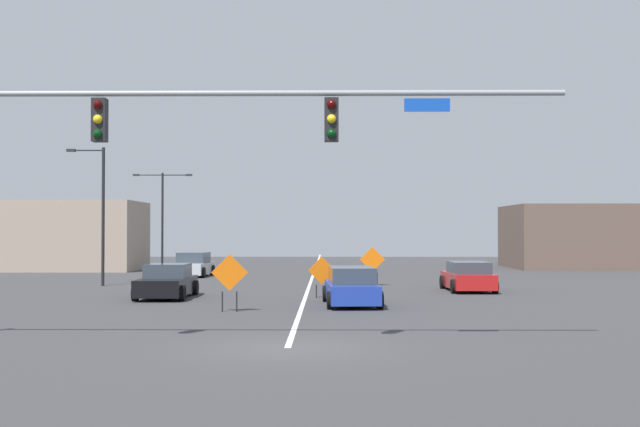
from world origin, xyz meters
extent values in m
plane|color=#38383A|center=(0.00, 0.00, 0.00)|extent=(137.36, 137.36, 0.00)
cube|color=white|center=(0.00, 38.16, 0.00)|extent=(0.16, 76.31, 0.01)
cylinder|color=gray|center=(-1.75, 0.00, 6.13)|extent=(16.81, 0.14, 0.14)
cube|color=black|center=(-4.55, 0.00, 5.48)|extent=(0.34, 0.32, 1.05)
sphere|color=#3A0503|center=(-4.55, -0.17, 5.83)|extent=(0.22, 0.22, 0.22)
sphere|color=yellow|center=(-4.55, -0.17, 5.48)|extent=(0.22, 0.22, 0.22)
sphere|color=black|center=(-4.55, -0.17, 5.13)|extent=(0.22, 0.22, 0.22)
cube|color=black|center=(1.05, 0.00, 5.48)|extent=(0.34, 0.32, 1.05)
sphere|color=#3A0503|center=(1.05, -0.17, 5.83)|extent=(0.22, 0.22, 0.22)
sphere|color=yellow|center=(1.05, -0.17, 5.48)|extent=(0.22, 0.22, 0.22)
sphere|color=black|center=(1.05, -0.17, 5.13)|extent=(0.22, 0.22, 0.22)
cube|color=#1447B7|center=(3.36, 0.00, 5.84)|extent=(1.10, 0.03, 0.32)
cylinder|color=black|center=(-10.54, 22.06, 3.54)|extent=(0.16, 0.16, 7.08)
cylinder|color=black|center=(-11.37, 22.06, 6.93)|extent=(1.66, 0.08, 0.08)
cube|color=#262628|center=(-12.20, 22.06, 6.93)|extent=(0.44, 0.24, 0.14)
cylinder|color=black|center=(-11.14, 39.98, 3.51)|extent=(0.16, 0.16, 7.03)
cylinder|color=black|center=(-12.11, 39.98, 6.88)|extent=(1.93, 0.08, 0.08)
cube|color=#262628|center=(-13.07, 39.98, 6.88)|extent=(0.44, 0.24, 0.14)
cylinder|color=black|center=(-10.17, 39.98, 6.88)|extent=(1.93, 0.08, 0.08)
cube|color=#262628|center=(-9.20, 39.98, 6.88)|extent=(0.44, 0.24, 0.14)
cube|color=orange|center=(3.22, 22.28, 1.34)|extent=(1.29, 0.11, 1.29)
cylinder|color=black|center=(2.97, 22.30, 0.34)|extent=(0.05, 0.05, 0.67)
cylinder|color=black|center=(3.47, 22.27, 0.34)|extent=(0.05, 0.05, 0.67)
cube|color=orange|center=(-2.45, 8.74, 1.36)|extent=(1.27, 0.20, 1.27)
cylinder|color=black|center=(-2.70, 8.71, 0.35)|extent=(0.05, 0.05, 0.71)
cylinder|color=black|center=(-2.21, 8.77, 0.35)|extent=(0.05, 0.05, 0.71)
cube|color=orange|center=(0.69, 14.62, 1.15)|extent=(1.15, 0.23, 1.15)
cylinder|color=black|center=(0.47, 14.58, 0.28)|extent=(0.05, 0.05, 0.55)
cylinder|color=black|center=(0.92, 14.66, 0.28)|extent=(0.05, 0.05, 0.55)
cube|color=red|center=(7.47, 18.65, 0.50)|extent=(1.95, 4.46, 0.69)
cube|color=#333D47|center=(7.48, 18.43, 1.11)|extent=(1.72, 2.58, 0.53)
cylinder|color=black|center=(8.37, 20.22, 0.32)|extent=(0.23, 0.64, 0.64)
cylinder|color=black|center=(6.51, 20.18, 0.32)|extent=(0.23, 0.64, 0.64)
cylinder|color=black|center=(8.43, 17.12, 0.32)|extent=(0.23, 0.64, 0.64)
cylinder|color=black|center=(6.58, 17.09, 0.32)|extent=(0.23, 0.64, 0.64)
cube|color=#B7BABF|center=(-7.35, 30.62, 0.50)|extent=(2.09, 4.15, 0.67)
cube|color=#333D47|center=(-7.34, 30.82, 1.15)|extent=(1.80, 2.38, 0.65)
cylinder|color=black|center=(-8.36, 29.26, 0.32)|extent=(0.26, 0.65, 0.64)
cylinder|color=black|center=(-6.51, 29.15, 0.32)|extent=(0.26, 0.65, 0.64)
cylinder|color=black|center=(-8.20, 32.09, 0.32)|extent=(0.26, 0.65, 0.64)
cylinder|color=black|center=(-6.34, 31.98, 0.32)|extent=(0.26, 0.65, 0.64)
cube|color=black|center=(-5.79, 14.56, 0.50)|extent=(1.88, 4.57, 0.69)
cube|color=#333D47|center=(-5.79, 14.79, 1.13)|extent=(1.69, 2.08, 0.57)
cylinder|color=black|center=(-6.72, 12.97, 0.32)|extent=(0.22, 0.64, 0.64)
cylinder|color=black|center=(-4.85, 12.96, 0.32)|extent=(0.22, 0.64, 0.64)
cylinder|color=black|center=(-6.72, 16.17, 0.32)|extent=(0.22, 0.64, 0.64)
cylinder|color=black|center=(-4.85, 16.16, 0.32)|extent=(0.22, 0.64, 0.64)
cube|color=#1E389E|center=(1.84, 11.31, 0.50)|extent=(2.04, 4.62, 0.68)
cube|color=#333D47|center=(1.86, 11.09, 1.15)|extent=(1.76, 2.75, 0.61)
cylinder|color=black|center=(2.65, 12.94, 0.32)|extent=(0.26, 0.65, 0.64)
cylinder|color=black|center=(0.86, 12.85, 0.32)|extent=(0.26, 0.65, 0.64)
cylinder|color=black|center=(2.82, 9.78, 0.32)|extent=(0.26, 0.65, 0.64)
cylinder|color=black|center=(1.04, 9.68, 0.32)|extent=(0.26, 0.65, 0.64)
cube|color=brown|center=(19.63, 42.30, 2.36)|extent=(9.93, 8.89, 4.72)
cube|color=gray|center=(-17.65, 38.78, 2.45)|extent=(10.21, 7.17, 4.90)
camera|label=1|loc=(0.98, -19.71, 2.81)|focal=46.12mm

